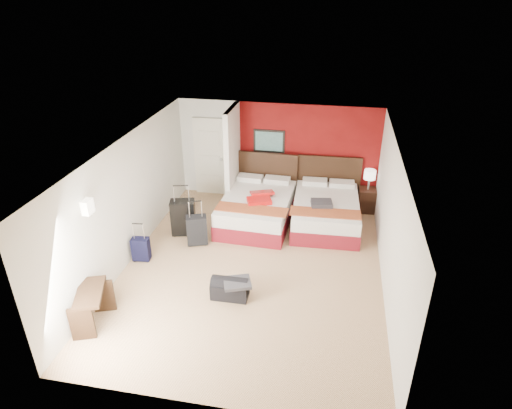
% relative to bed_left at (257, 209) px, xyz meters
% --- Properties ---
extents(ground, '(6.50, 6.50, 0.00)m').
position_rel_bed_left_xyz_m(ground, '(0.26, -1.85, -0.33)').
color(ground, tan).
rests_on(ground, ground).
extents(room_walls, '(5.02, 6.52, 2.50)m').
position_rel_bed_left_xyz_m(room_walls, '(-1.15, -0.43, 0.93)').
color(room_walls, silver).
rests_on(room_walls, ground).
extents(red_accent_panel, '(3.50, 0.04, 2.50)m').
position_rel_bed_left_xyz_m(red_accent_panel, '(1.01, 1.38, 0.92)').
color(red_accent_panel, maroon).
rests_on(red_accent_panel, ground).
extents(partition_wall, '(0.12, 1.20, 2.50)m').
position_rel_bed_left_xyz_m(partition_wall, '(-0.74, 0.76, 0.92)').
color(partition_wall, silver).
rests_on(partition_wall, ground).
extents(entry_door, '(0.82, 0.06, 2.05)m').
position_rel_bed_left_xyz_m(entry_door, '(-1.49, 1.35, 0.69)').
color(entry_door, silver).
rests_on(entry_door, ground).
extents(bed_left, '(1.63, 2.26, 0.66)m').
position_rel_bed_left_xyz_m(bed_left, '(0.00, 0.00, 0.00)').
color(bed_left, silver).
rests_on(bed_left, ground).
extents(bed_right, '(1.56, 2.18, 0.64)m').
position_rel_bed_left_xyz_m(bed_right, '(1.58, 0.15, -0.01)').
color(bed_right, white).
rests_on(bed_right, ground).
extents(red_suitcase_open, '(0.75, 0.87, 0.09)m').
position_rel_bed_left_xyz_m(red_suitcase_open, '(0.10, -0.10, 0.38)').
color(red_suitcase_open, red).
rests_on(red_suitcase_open, bed_left).
extents(jacket_bundle, '(0.51, 0.43, 0.11)m').
position_rel_bed_left_xyz_m(jacket_bundle, '(1.48, -0.15, 0.36)').
color(jacket_bundle, '#343338').
rests_on(jacket_bundle, bed_right).
extents(nightstand, '(0.43, 0.43, 0.58)m').
position_rel_bed_left_xyz_m(nightstand, '(2.55, 1.05, -0.04)').
color(nightstand, black).
rests_on(nightstand, ground).
extents(table_lamp, '(0.30, 0.30, 0.50)m').
position_rel_bed_left_xyz_m(table_lamp, '(2.55, 1.05, 0.50)').
color(table_lamp, white).
rests_on(table_lamp, nightstand).
extents(suitcase_black, '(0.59, 0.45, 0.79)m').
position_rel_bed_left_xyz_m(suitcase_black, '(-1.51, -0.85, 0.07)').
color(suitcase_black, black).
rests_on(suitcase_black, ground).
extents(suitcase_charcoal, '(0.50, 0.40, 0.64)m').
position_rel_bed_left_xyz_m(suitcase_charcoal, '(-1.09, -1.21, -0.01)').
color(suitcase_charcoal, black).
rests_on(suitcase_charcoal, ground).
extents(suitcase_navy, '(0.37, 0.25, 0.48)m').
position_rel_bed_left_xyz_m(suitcase_navy, '(-2.01, -2.01, -0.09)').
color(suitcase_navy, black).
rests_on(suitcase_navy, ground).
extents(duffel_bag, '(0.66, 0.36, 0.33)m').
position_rel_bed_left_xyz_m(duffel_bag, '(0.03, -2.82, -0.16)').
color(duffel_bag, black).
rests_on(duffel_bag, ground).
extents(jacket_draped, '(0.58, 0.54, 0.06)m').
position_rel_bed_left_xyz_m(jacket_draped, '(0.18, -2.87, 0.04)').
color(jacket_draped, '#35353A').
rests_on(jacket_draped, duffel_bag).
extents(desk, '(0.67, 0.91, 0.68)m').
position_rel_bed_left_xyz_m(desk, '(-2.00, -3.92, 0.01)').
color(desk, black).
rests_on(desk, ground).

